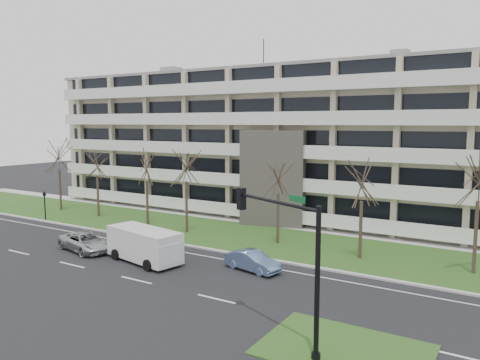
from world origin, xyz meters
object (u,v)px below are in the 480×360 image
Objects in this scene: silver_pickup at (86,242)px; white_van at (145,242)px; pedestrian_signal at (45,202)px; traffic_signal at (287,248)px; blue_sedan at (252,261)px.

white_van is (5.80, 0.24, 0.69)m from silver_pickup.
white_van is 18.98m from pedestrian_signal.
silver_pickup is 0.76× the size of traffic_signal.
pedestrian_signal is (-18.22, 5.30, 0.46)m from white_van.
blue_sedan is 0.63× the size of white_van.
traffic_signal is 2.29× the size of pedestrian_signal.
silver_pickup is at bearing -171.98° from traffic_signal.
white_van is 15.19m from traffic_signal.
white_van reaches higher than blue_sedan.
white_van is at bearing -178.99° from traffic_signal.
silver_pickup is at bearing -21.28° from pedestrian_signal.
white_van is (-7.39, -2.22, 0.74)m from blue_sedan.
traffic_signal is (6.33, -8.03, 3.66)m from blue_sedan.
white_van is at bearing -75.82° from silver_pickup.
blue_sedan is (13.19, 2.46, -0.05)m from silver_pickup.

